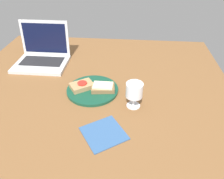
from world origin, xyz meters
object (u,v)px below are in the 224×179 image
Objects in this scene: sandwich_with_cheese at (103,87)px; wine_glass at (134,91)px; laptop at (42,56)px; sandwich_with_tomato at (82,86)px; plate at (93,90)px; napkin at (104,133)px.

wine_glass reaches higher than sandwich_with_cheese.
laptop is at bearing 146.29° from wine_glass.
wine_glass is (25.65, -10.21, 5.58)cm from sandwich_with_tomato.
napkin is (9.08, -27.99, -0.47)cm from plate.
plate is 1.69× the size of napkin.
wine_glass is at bearing -21.71° from sandwich_with_tomato.
laptop reaches higher than napkin.
sandwich_with_tomato is at bearing 175.82° from plate.
laptop is (-34.64, 26.85, 3.81)cm from plate.
sandwich_with_tomato is 1.10× the size of sandwich_with_cheese.
sandwich_with_tomato reaches higher than plate.
wine_glass reaches higher than napkin.
laptop is 1.99× the size of napkin.
napkin is at bearing -82.28° from sandwich_with_cheese.
plate is 2.12× the size of sandwich_with_cheese.
wine_glass is at bearing -32.19° from sandwich_with_cheese.
sandwich_with_tomato is at bearing -42.06° from laptop.
sandwich_with_cheese is at bearing 147.81° from wine_glass.
laptop is (-39.98, 27.23, 1.71)cm from sandwich_with_cheese.
sandwich_with_tomato is 10.69cm from sandwich_with_cheese.
sandwich_with_cheese is 0.79× the size of napkin.
sandwich_with_tomato is at bearing 158.29° from wine_glass.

